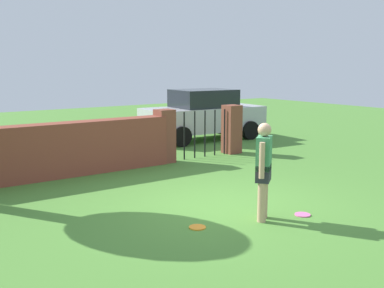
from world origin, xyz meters
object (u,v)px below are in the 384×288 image
at_px(person, 264,167).
at_px(frisbee_orange, 197,227).
at_px(frisbee_pink, 303,215).
at_px(car, 203,115).

distance_m(person, frisbee_orange, 1.46).
bearing_deg(frisbee_pink, person, 162.31).
xyz_separation_m(person, frisbee_orange, (-1.11, 0.30, -0.89)).
height_order(person, frisbee_pink, person).
relative_size(person, frisbee_pink, 6.00).
relative_size(person, car, 0.38).
relative_size(car, frisbee_pink, 15.89).
distance_m(person, car, 8.40).
bearing_deg(person, frisbee_pink, 123.39).
height_order(car, frisbee_orange, car).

